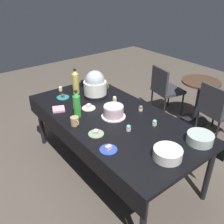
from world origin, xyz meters
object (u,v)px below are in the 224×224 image
at_px(coffee_mug_tan, 75,121).
at_px(cupcake_rose, 141,108).
at_px(maroon_chair_left, 165,88).
at_px(cupcake_cocoa, 128,128).
at_px(soda_bottle_lime_soda, 77,105).
at_px(cupcake_lemon, 60,89).
at_px(cupcake_mint, 115,99).
at_px(dessert_plate_sage, 96,133).
at_px(slow_cooker, 95,85).
at_px(round_cafe_table, 199,94).
at_px(frosted_layer_cake, 113,112).
at_px(ceramic_snack_bowl, 168,154).
at_px(dessert_plate_cobalt, 108,149).
at_px(maroon_chair_right, 216,108).
at_px(dessert_plate_coral, 96,85).
at_px(dessert_plate_teal, 63,97).
at_px(cupcake_vanilla, 155,123).
at_px(coffee_mug_olive, 105,86).
at_px(soda_bottle_ginger_ale, 76,82).
at_px(coffee_mug_black, 83,83).
at_px(glass_salad_bowl, 200,138).
at_px(dessert_plate_cream, 89,107).
at_px(potluck_table, 112,120).

bearing_deg(coffee_mug_tan, cupcake_rose, 75.93).
bearing_deg(maroon_chair_left, coffee_mug_tan, -76.63).
distance_m(cupcake_cocoa, soda_bottle_lime_soda, 0.64).
bearing_deg(cupcake_lemon, cupcake_mint, 28.80).
distance_m(dessert_plate_sage, cupcake_rose, 0.70).
distance_m(slow_cooker, round_cafe_table, 1.78).
height_order(frosted_layer_cake, ceramic_snack_bowl, frosted_layer_cake).
distance_m(dessert_plate_cobalt, soda_bottle_lime_soda, 0.73).
bearing_deg(soda_bottle_lime_soda, maroon_chair_right, 71.94).
height_order(cupcake_mint, coffee_mug_tan, coffee_mug_tan).
xyz_separation_m(dessert_plate_coral, dessert_plate_teal, (0.08, -0.58, -0.00)).
bearing_deg(cupcake_mint, dessert_plate_cobalt, -41.70).
height_order(ceramic_snack_bowl, cupcake_mint, ceramic_snack_bowl).
distance_m(cupcake_vanilla, coffee_mug_olive, 1.12).
height_order(soda_bottle_lime_soda, maroon_chair_right, soda_bottle_lime_soda).
relative_size(frosted_layer_cake, cupcake_mint, 4.08).
xyz_separation_m(cupcake_vanilla, cupcake_mint, (-0.72, 0.03, 0.00)).
xyz_separation_m(cupcake_lemon, soda_bottle_ginger_ale, (0.21, 0.13, 0.13)).
bearing_deg(dessert_plate_cobalt, maroon_chair_left, 117.51).
height_order(cupcake_lemon, coffee_mug_black, coffee_mug_black).
relative_size(glass_salad_bowl, maroon_chair_right, 0.29).
relative_size(slow_cooker, coffee_mug_tan, 2.71).
xyz_separation_m(frosted_layer_cake, dessert_plate_cobalt, (0.45, -0.41, -0.06)).
xyz_separation_m(dessert_plate_coral, maroon_chair_left, (0.29, 1.22, -0.27)).
distance_m(dessert_plate_teal, maroon_chair_left, 1.83).
height_order(glass_salad_bowl, dessert_plate_coral, glass_salad_bowl).
relative_size(cupcake_mint, soda_bottle_lime_soda, 0.21).
relative_size(coffee_mug_olive, round_cafe_table, 0.17).
height_order(cupcake_vanilla, cupcake_cocoa, same).
relative_size(frosted_layer_cake, coffee_mug_olive, 2.21).
relative_size(glass_salad_bowl, dessert_plate_cream, 1.52).
bearing_deg(cupcake_vanilla, glass_salad_bowl, 13.01).
xyz_separation_m(dessert_plate_cobalt, cupcake_lemon, (-1.47, 0.28, 0.02)).
bearing_deg(dessert_plate_coral, ceramic_snack_bowl, -14.48).
xyz_separation_m(cupcake_lemon, round_cafe_table, (0.95, 1.94, -0.28)).
xyz_separation_m(frosted_layer_cake, coffee_mug_olive, (-0.69, 0.40, -0.02)).
bearing_deg(cupcake_mint, round_cafe_table, 81.50).
relative_size(slow_cooker, ceramic_snack_bowl, 1.39).
bearing_deg(cupcake_rose, dessert_plate_cobalt, -64.17).
bearing_deg(frosted_layer_cake, cupcake_mint, 139.61).
xyz_separation_m(dessert_plate_cream, dessert_plate_teal, (-0.46, -0.10, -0.00)).
relative_size(dessert_plate_cobalt, coffee_mug_olive, 1.33).
relative_size(dessert_plate_cobalt, dessert_plate_cream, 1.00).
height_order(dessert_plate_cobalt, soda_bottle_lime_soda, soda_bottle_lime_soda).
xyz_separation_m(frosted_layer_cake, maroon_chair_right, (0.36, 1.59, -0.33)).
bearing_deg(dessert_plate_teal, cupcake_lemon, 159.97).
relative_size(cupcake_cocoa, coffee_mug_olive, 0.54).
relative_size(cupcake_lemon, cupcake_rose, 1.00).
distance_m(potluck_table, cupcake_cocoa, 0.36).
distance_m(dessert_plate_sage, round_cafe_table, 2.19).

